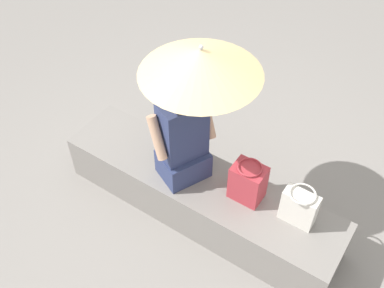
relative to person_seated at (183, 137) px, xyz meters
The scene contains 6 objects.
ground_plane 0.81m from the person_seated, ahead, with size 14.00×14.00×0.00m, color gray.
stone_bench 0.61m from the person_seated, ahead, with size 2.26×0.53×0.41m, color gray.
person_seated is the anchor object (origin of this frame).
parasol 0.64m from the person_seated, 40.95° to the left, with size 0.79×0.79×1.14m.
handbag_black 0.93m from the person_seated, ahead, with size 0.24×0.18×0.30m.
tote_bag_canvas 0.56m from the person_seated, ahead, with size 0.23×0.18×0.32m.
Camera 1 is at (1.17, -1.87, 3.07)m, focal length 42.79 mm.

